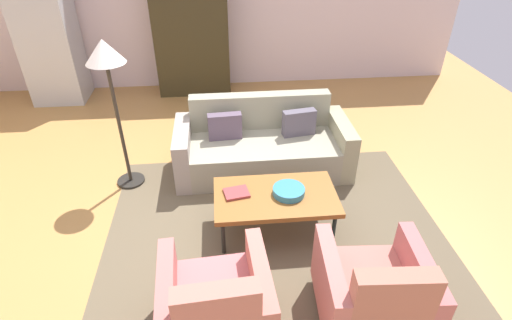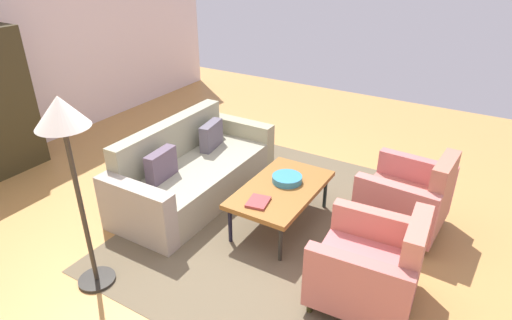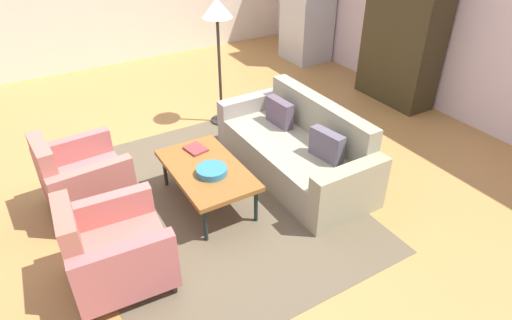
{
  "view_description": "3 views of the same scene",
  "coord_description": "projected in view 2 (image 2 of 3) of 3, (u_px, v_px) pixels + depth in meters",
  "views": [
    {
      "loc": [
        0.02,
        -3.37,
        2.86
      ],
      "look_at": [
        0.36,
        0.07,
        0.59
      ],
      "focal_mm": 28.04,
      "sensor_mm": 36.0,
      "label": 1
    },
    {
      "loc": [
        -2.88,
        -2.07,
        2.7
      ],
      "look_at": [
        0.6,
        0.02,
        0.62
      ],
      "focal_mm": 30.3,
      "sensor_mm": 36.0,
      "label": 2
    },
    {
      "loc": [
        3.98,
        -1.81,
        2.95
      ],
      "look_at": [
        0.78,
        0.1,
        0.55
      ],
      "focal_mm": 30.59,
      "sensor_mm": 36.0,
      "label": 3
    }
  ],
  "objects": [
    {
      "name": "armchair_right",
      "position": [
        410.0,
        200.0,
        4.38
      ],
      "size": [
        0.85,
        0.85,
        0.88
      ],
      "rotation": [
        0.0,
        0.0,
        -0.06
      ],
      "color": "#392512",
      "rests_on": "ground"
    },
    {
      "name": "ground_plane",
      "position": [
        227.0,
        238.0,
        4.38
      ],
      "size": [
        10.28,
        10.28,
        0.0
      ],
      "primitive_type": "plane",
      "color": "#B78445"
    },
    {
      "name": "armchair_left",
      "position": [
        374.0,
        269.0,
        3.47
      ],
      "size": [
        0.85,
        0.85,
        0.88
      ],
      "rotation": [
        0.0,
        0.0,
        0.06
      ],
      "color": "#2B2A12",
      "rests_on": "ground"
    },
    {
      "name": "coffee_table",
      "position": [
        281.0,
        190.0,
        4.43
      ],
      "size": [
        1.2,
        0.7,
        0.45
      ],
      "color": "black",
      "rests_on": "ground"
    },
    {
      "name": "area_rug",
      "position": [
        276.0,
        221.0,
        4.64
      ],
      "size": [
        3.4,
        2.6,
        0.01
      ],
      "primitive_type": "cube",
      "color": "brown",
      "rests_on": "ground"
    },
    {
      "name": "couch",
      "position": [
        191.0,
        172.0,
        5.02
      ],
      "size": [
        2.1,
        0.91,
        0.86
      ],
      "rotation": [
        0.0,
        0.0,
        3.15
      ],
      "color": "gray",
      "rests_on": "ground"
    },
    {
      "name": "floor_lamp",
      "position": [
        65.0,
        131.0,
        3.17
      ],
      "size": [
        0.4,
        0.4,
        1.72
      ],
      "color": "black",
      "rests_on": "ground"
    },
    {
      "name": "book_stack",
      "position": [
        258.0,
        202.0,
        4.14
      ],
      "size": [
        0.27,
        0.23,
        0.03
      ],
      "color": "brown",
      "rests_on": "coffee_table"
    },
    {
      "name": "fruit_bowl",
      "position": [
        287.0,
        179.0,
        4.49
      ],
      "size": [
        0.31,
        0.31,
        0.07
      ],
      "primitive_type": "cylinder",
      "color": "teal",
      "rests_on": "coffee_table"
    }
  ]
}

